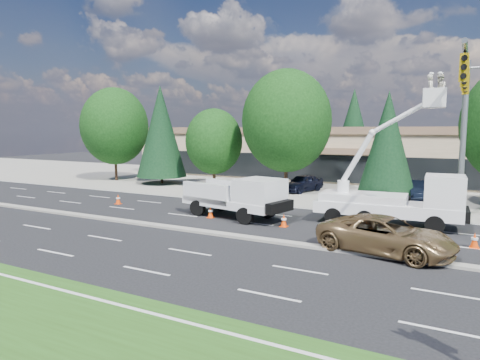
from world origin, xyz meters
The scene contains 23 objects.
ground centered at (0.00, 0.00, 0.00)m, with size 140.00×140.00×0.00m, color black.
concrete_apron centered at (0.00, 20.00, 0.01)m, with size 140.00×22.00×0.01m, color gray.
road_median centered at (0.00, 0.00, 0.06)m, with size 120.00×0.55×0.12m, color gray.
strip_mall centered at (0.00, 29.97, 2.83)m, with size 50.40×15.40×5.50m.
tree_front_a centered at (-22.00, 15.00, 5.58)m, with size 6.87×6.87×9.53m.
tree_front_b centered at (-16.00, 15.00, 5.08)m, with size 4.80×4.80×9.47m.
tree_front_c centered at (-10.00, 15.00, 4.17)m, with size 5.14×5.14×7.13m.
tree_front_d centered at (-3.00, 15.00, 5.94)m, with size 7.32×7.32×10.15m.
tree_front_e centered at (5.00, 15.00, 4.33)m, with size 4.09×4.09×8.06m.
tree_back_a centered at (-18.00, 42.00, 5.11)m, with size 4.83×4.83×9.52m.
tree_back_b centered at (-4.00, 42.00, 5.83)m, with size 5.51×5.51×10.86m.
tree_back_c centered at (10.00, 42.00, 3.97)m, with size 3.76×3.76×7.40m.
signal_mast centered at (10.03, 7.04, 6.06)m, with size 2.76×10.16×9.00m.
utility_pickup centered at (-1.53, 4.10, 1.01)m, with size 6.77×3.63×2.46m.
bucket_truck centered at (7.18, 6.24, 1.73)m, with size 7.69×2.79×8.14m.
traffic_cone_a centered at (-11.35, 4.29, 0.34)m, with size 0.40×0.40×0.70m.
traffic_cone_b centered at (-3.06, 3.36, 0.34)m, with size 0.40×0.40×0.70m.
traffic_cone_c centered at (1.70, 3.23, 0.34)m, with size 0.40×0.40×0.70m.
traffic_cone_d centered at (6.46, 3.57, 0.34)m, with size 0.40×0.40×0.70m.
traffic_cone_e centered at (10.78, 3.36, 0.34)m, with size 0.40×0.40×0.70m.
minivan centered at (7.43, 0.60, 0.79)m, with size 2.61×5.66×1.57m, color olive.
parked_car_west centered at (-2.00, 16.30, 0.74)m, with size 1.74×4.33×1.47m, color black.
parked_car_east centered at (7.16, 16.00, 0.76)m, with size 1.61×4.60×1.52m, color black.
Camera 1 is at (10.37, -17.89, 5.23)m, focal length 32.00 mm.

